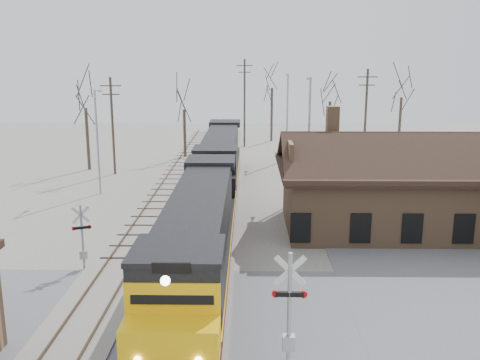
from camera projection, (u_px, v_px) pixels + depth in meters
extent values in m
plane|color=#A29D92|center=(193.00, 310.00, 23.80)|extent=(140.00, 140.00, 0.00)
cube|color=slate|center=(193.00, 310.00, 23.79)|extent=(60.00, 9.00, 0.03)
cube|color=#A29D92|center=(214.00, 214.00, 38.41)|extent=(3.40, 90.00, 0.12)
cube|color=#473323|center=(204.00, 212.00, 38.39)|extent=(0.08, 90.00, 0.14)
cube|color=#473323|center=(224.00, 212.00, 38.37)|extent=(0.08, 90.00, 0.14)
cube|color=#A29D92|center=(152.00, 213.00, 38.48)|extent=(3.40, 90.00, 0.12)
cube|color=#473323|center=(142.00, 212.00, 38.46)|extent=(0.08, 90.00, 0.14)
cube|color=#473323|center=(162.00, 212.00, 38.44)|extent=(0.08, 90.00, 0.14)
cube|color=#8E6949|center=(395.00, 199.00, 34.86)|extent=(14.00, 8.00, 4.00)
cube|color=black|center=(397.00, 168.00, 34.40)|extent=(15.20, 9.20, 0.30)
cube|color=black|center=(408.00, 159.00, 31.93)|extent=(15.00, 4.71, 2.66)
cube|color=black|center=(388.00, 146.00, 36.41)|extent=(15.00, 4.71, 2.66)
cube|color=#8E6949|center=(332.00, 123.00, 35.32)|extent=(0.80, 0.80, 2.20)
cube|color=black|center=(183.00, 340.00, 20.19)|extent=(2.59, 4.15, 1.04)
cube|color=black|center=(209.00, 229.00, 33.34)|extent=(2.59, 4.15, 1.04)
cube|color=black|center=(199.00, 255.00, 26.58)|extent=(3.11, 20.74, 0.36)
cube|color=#96100A|center=(199.00, 260.00, 26.63)|extent=(3.13, 20.74, 0.12)
cube|color=black|center=(201.00, 217.00, 27.49)|extent=(2.70, 15.04, 2.90)
cube|color=black|center=(178.00, 291.00, 18.74)|extent=(3.11, 2.90, 2.90)
cube|color=#F3B50C|center=(172.00, 339.00, 17.22)|extent=(3.11, 1.87, 1.45)
cylinder|color=#FFF2CC|center=(165.00, 281.00, 15.75)|extent=(0.29, 0.10, 0.29)
cube|color=black|center=(216.00, 197.00, 40.90)|extent=(2.59, 4.15, 1.04)
cube|color=black|center=(224.00, 164.00, 54.05)|extent=(2.59, 4.15, 1.04)
cube|color=black|center=(221.00, 169.00, 47.29)|extent=(3.11, 20.74, 0.36)
cube|color=#96100A|center=(221.00, 172.00, 47.34)|extent=(3.13, 20.74, 0.12)
cube|color=black|center=(221.00, 149.00, 48.20)|extent=(2.70, 15.04, 2.90)
cube|color=black|center=(215.00, 169.00, 39.45)|extent=(3.11, 2.90, 2.90)
cube|color=black|center=(214.00, 186.00, 37.93)|extent=(3.11, 1.87, 1.45)
cube|color=black|center=(213.00, 211.00, 37.27)|extent=(2.90, 0.25, 1.04)
cylinder|color=#A5A8AD|center=(289.00, 311.00, 18.94)|extent=(0.15, 0.15, 4.41)
cube|color=silver|center=(290.00, 271.00, 18.60)|extent=(1.15, 0.07, 1.15)
cube|color=silver|center=(290.00, 271.00, 18.60)|extent=(1.15, 0.07, 1.15)
cube|color=black|center=(290.00, 294.00, 18.79)|extent=(1.00, 0.18, 0.17)
cylinder|color=#B20C0C|center=(275.00, 294.00, 18.81)|extent=(0.27, 0.09, 0.26)
cylinder|color=#B20C0C|center=(304.00, 294.00, 18.77)|extent=(0.27, 0.09, 0.26)
cube|color=#A5A8AD|center=(289.00, 342.00, 19.21)|extent=(0.44, 0.33, 0.55)
cylinder|color=#A5A8AD|center=(82.00, 237.00, 28.11)|extent=(0.12, 0.12, 3.54)
cube|color=silver|center=(81.00, 215.00, 27.83)|extent=(0.87, 0.38, 0.93)
cube|color=silver|center=(81.00, 215.00, 27.83)|extent=(0.87, 0.38, 0.93)
cube|color=black|center=(82.00, 228.00, 27.99)|extent=(0.80, 0.44, 0.13)
cylinder|color=#B20C0C|center=(89.00, 227.00, 28.13)|extent=(0.23, 0.15, 0.21)
cylinder|color=#B20C0C|center=(74.00, 229.00, 27.85)|extent=(0.23, 0.15, 0.21)
cube|color=#A5A8AD|center=(83.00, 255.00, 28.32)|extent=(0.35, 0.27, 0.44)
cylinder|color=#A5A8AD|center=(98.00, 143.00, 43.44)|extent=(0.18, 0.18, 8.53)
cylinder|color=#A5A8AD|center=(98.00, 90.00, 43.39)|extent=(0.12, 1.80, 0.12)
cube|color=#A5A8AD|center=(100.00, 91.00, 44.19)|extent=(0.25, 0.50, 0.12)
cylinder|color=#A5A8AD|center=(309.00, 138.00, 42.61)|extent=(0.18, 0.18, 9.55)
cylinder|color=#A5A8AD|center=(309.00, 78.00, 42.45)|extent=(0.12, 1.80, 0.12)
cube|color=#A5A8AD|center=(308.00, 79.00, 43.25)|extent=(0.25, 0.50, 0.12)
cylinder|color=#A5A8AD|center=(287.00, 117.00, 57.96)|extent=(0.18, 0.18, 9.41)
cylinder|color=#A5A8AD|center=(287.00, 74.00, 57.81)|extent=(0.12, 1.80, 0.12)
cube|color=#A5A8AD|center=(287.00, 75.00, 58.62)|extent=(0.25, 0.50, 0.12)
cylinder|color=#382D23|center=(113.00, 126.00, 50.91)|extent=(0.24, 0.24, 9.26)
cube|color=#382D23|center=(110.00, 86.00, 50.06)|extent=(2.00, 0.10, 0.10)
cube|color=#382D23|center=(111.00, 94.00, 50.23)|extent=(1.60, 0.10, 0.10)
cylinder|color=#382D23|center=(245.00, 104.00, 66.75)|extent=(0.24, 0.24, 10.90)
cube|color=#382D23|center=(245.00, 66.00, 65.71)|extent=(2.00, 0.10, 0.10)
cube|color=#382D23|center=(245.00, 72.00, 65.89)|extent=(1.60, 0.10, 0.10)
cylinder|color=#382D23|center=(365.00, 119.00, 54.17)|extent=(0.24, 0.24, 9.96)
cube|color=#382D23|center=(368.00, 77.00, 53.24)|extent=(2.00, 0.10, 0.10)
cube|color=#382D23|center=(367.00, 85.00, 53.42)|extent=(1.60, 0.10, 0.10)
cylinder|color=#382D23|center=(88.00, 139.00, 53.32)|extent=(0.32, 0.32, 6.19)
cylinder|color=#382D23|center=(185.00, 134.00, 59.85)|extent=(0.32, 0.32, 5.41)
cylinder|color=#382D23|center=(272.00, 115.00, 71.86)|extent=(0.32, 0.32, 7.12)
cylinder|color=#382D23|center=(329.00, 129.00, 61.39)|extent=(0.32, 0.32, 6.18)
cylinder|color=#382D23|center=(400.00, 126.00, 62.55)|extent=(0.32, 0.32, 6.55)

